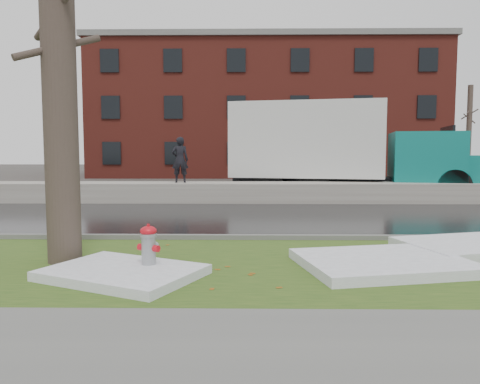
{
  "coord_description": "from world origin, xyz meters",
  "views": [
    {
      "loc": [
        0.55,
        -8.98,
        1.94
      ],
      "look_at": [
        0.39,
        1.78,
        1.0
      ],
      "focal_mm": 35.0,
      "sensor_mm": 36.0,
      "label": 1
    }
  ],
  "objects_px": {
    "tree": "(58,52)",
    "box_truck": "(337,147)",
    "worker": "(180,160)",
    "fire_hydrant": "(149,247)"
  },
  "relations": [
    {
      "from": "fire_hydrant",
      "to": "worker",
      "type": "bearing_deg",
      "value": 119.75
    },
    {
      "from": "fire_hydrant",
      "to": "box_truck",
      "type": "relative_size",
      "value": 0.06
    },
    {
      "from": "tree",
      "to": "box_truck",
      "type": "distance_m",
      "value": 13.74
    },
    {
      "from": "tree",
      "to": "box_truck",
      "type": "xyz_separation_m",
      "value": [
        6.91,
        11.78,
        -1.49
      ]
    },
    {
      "from": "tree",
      "to": "worker",
      "type": "xyz_separation_m",
      "value": [
        0.6,
        9.85,
        -1.97
      ]
    },
    {
      "from": "tree",
      "to": "box_truck",
      "type": "height_order",
      "value": "tree"
    },
    {
      "from": "fire_hydrant",
      "to": "worker",
      "type": "height_order",
      "value": "worker"
    },
    {
      "from": "box_truck",
      "to": "worker",
      "type": "distance_m",
      "value": 6.62
    },
    {
      "from": "fire_hydrant",
      "to": "box_truck",
      "type": "xyz_separation_m",
      "value": [
        5.3,
        12.52,
        1.64
      ]
    },
    {
      "from": "fire_hydrant",
      "to": "box_truck",
      "type": "bearing_deg",
      "value": 91.33
    }
  ]
}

